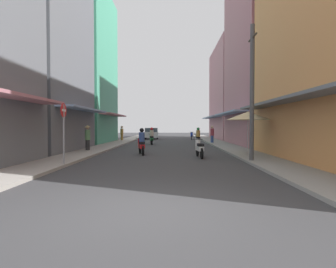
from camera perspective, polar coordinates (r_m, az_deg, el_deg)
name	(u,v)px	position (r m, az deg, el deg)	size (l,w,h in m)	color
ground_plane	(167,146)	(23.38, -0.23, -2.52)	(95.70, 95.70, 0.00)	#38383A
sidewalk_left	(109,146)	(23.98, -11.91, -2.31)	(1.93, 51.50, 0.12)	#9E9991
sidewalk_right	(225,146)	(23.77, 11.56, -2.35)	(1.93, 51.50, 0.12)	gray
building_left_mid	(31,19)	(21.87, -26.03, 20.34)	(7.05, 8.08, 17.55)	slate
building_left_far	(79,68)	(29.71, -17.73, 12.62)	(7.05, 8.75, 14.80)	#4CB28C
building_right_mid	(270,51)	(26.46, 20.06, 15.65)	(7.05, 10.24, 16.31)	#B7727F
building_right_far	(239,93)	(36.77, 14.23, 8.02)	(7.05, 11.55, 11.65)	#B7727F
motorbike_silver	(198,137)	(24.37, 6.08, -0.71)	(0.55, 1.81, 1.58)	black
motorbike_blue	(192,136)	(35.26, 4.83, -0.31)	(0.55, 1.81, 0.96)	black
motorbike_green	(152,137)	(25.64, -3.37, -0.59)	(0.57, 1.80, 1.58)	black
motorbike_red	(141,143)	(16.71, -5.43, -1.77)	(0.67, 1.77, 1.58)	black
motorbike_white	(199,148)	(15.17, 6.39, -2.88)	(0.55, 1.81, 0.96)	black
parked_car	(151,133)	(36.63, -3.40, 0.13)	(2.00, 4.20, 1.45)	silver
pedestrian_midway	(122,132)	(31.90, -9.37, 0.31)	(0.44, 0.44, 1.72)	#BF8C3F
pedestrian_crossing	(88,137)	(19.15, -16.04, -0.54)	(0.44, 0.44, 1.76)	#262628
pedestrian_foreground	(212,135)	(27.13, 8.97, -0.17)	(0.34, 0.34, 1.70)	#334C8C
vendor_umbrella	(248,116)	(15.90, 15.98, 3.59)	(2.36, 2.36, 2.48)	#99999E
utility_pole	(252,92)	(13.50, 16.73, 8.12)	(0.20, 1.20, 6.32)	#4C4C4F
street_sign_no_entry	(64,125)	(12.45, -20.45, 1.64)	(0.07, 0.60, 2.65)	gray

